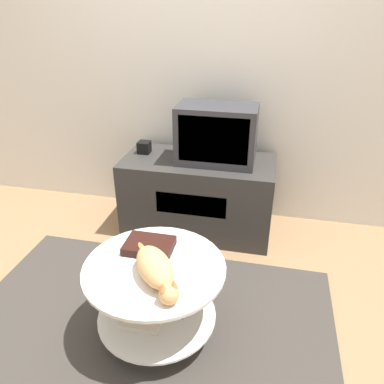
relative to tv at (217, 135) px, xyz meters
name	(u,v)px	position (x,y,z in m)	size (l,w,h in m)	color
ground_plane	(143,335)	(-0.21, -1.14, -0.80)	(12.00, 12.00, 0.00)	#93704C
wall_back	(199,53)	(-0.21, 0.36, 0.50)	(8.00, 0.05, 2.60)	silver
rug	(143,333)	(-0.21, -1.14, -0.79)	(2.09, 1.48, 0.02)	#3D3833
tv_stand	(198,195)	(-0.13, 0.00, -0.50)	(1.13, 0.54, 0.59)	#33302D
tv	(217,135)	(0.00, 0.00, 0.00)	(0.56, 0.32, 0.42)	#333338
speaker	(144,147)	(-0.57, 0.06, -0.16)	(0.09, 0.09, 0.09)	black
coffee_table	(155,292)	(-0.13, -1.12, -0.49)	(0.72, 0.72, 0.46)	#B2B2B7
dvd_box	(149,246)	(-0.19, -0.99, -0.30)	(0.25, 0.18, 0.05)	black
cat	(156,269)	(-0.08, -1.21, -0.26)	(0.33, 0.41, 0.13)	tan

